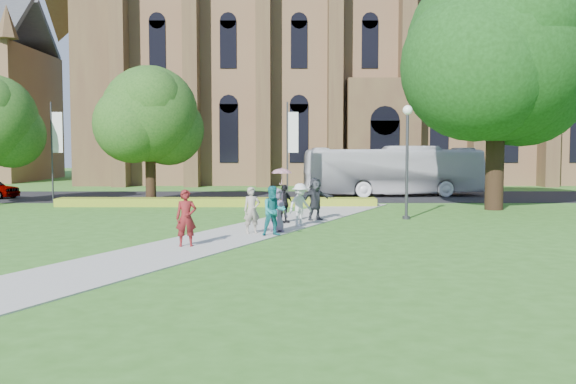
{
  "coord_description": "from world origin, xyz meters",
  "views": [
    {
      "loc": [
        1.99,
        -22.96,
        3.32
      ],
      "look_at": [
        2.02,
        1.65,
        1.6
      ],
      "focal_mm": 40.0,
      "sensor_mm": 36.0,
      "label": 1
    }
  ],
  "objects_px": {
    "large_tree": "(497,51)",
    "pedestrian_0": "(186,218)",
    "streetlamp": "(407,148)",
    "tour_coach": "(394,171)"
  },
  "relations": [
    {
      "from": "tour_coach",
      "to": "streetlamp",
      "type": "bearing_deg",
      "value": 167.1
    },
    {
      "from": "large_tree",
      "to": "streetlamp",
      "type": "bearing_deg",
      "value": -140.71
    },
    {
      "from": "streetlamp",
      "to": "tour_coach",
      "type": "relative_size",
      "value": 0.43
    },
    {
      "from": "tour_coach",
      "to": "large_tree",
      "type": "bearing_deg",
      "value": -164.09
    },
    {
      "from": "streetlamp",
      "to": "pedestrian_0",
      "type": "height_order",
      "value": "streetlamp"
    },
    {
      "from": "large_tree",
      "to": "pedestrian_0",
      "type": "height_order",
      "value": "large_tree"
    },
    {
      "from": "pedestrian_0",
      "to": "streetlamp",
      "type": "bearing_deg",
      "value": 32.18
    },
    {
      "from": "large_tree",
      "to": "pedestrian_0",
      "type": "relative_size",
      "value": 7.0
    },
    {
      "from": "tour_coach",
      "to": "pedestrian_0",
      "type": "distance_m",
      "value": 24.7
    },
    {
      "from": "streetlamp",
      "to": "large_tree",
      "type": "bearing_deg",
      "value": 39.29
    }
  ]
}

